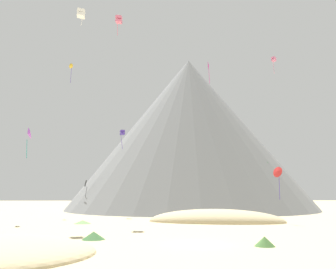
% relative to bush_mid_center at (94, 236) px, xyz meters
% --- Properties ---
extents(ground_plane, '(400.00, 400.00, 0.00)m').
position_rel_bush_mid_center_xyz_m(ground_plane, '(10.26, -3.83, -0.41)').
color(ground_plane, '#C6B284').
extents(dune_foreground_left, '(24.31, 14.82, 4.26)m').
position_rel_bush_mid_center_xyz_m(dune_foreground_left, '(16.84, 21.84, -0.41)').
color(dune_foreground_left, '#C6B284').
rests_on(dune_foreground_left, ground_plane).
extents(bush_mid_center, '(3.41, 3.41, 0.83)m').
position_rel_bush_mid_center_xyz_m(bush_mid_center, '(0.00, 0.00, 0.00)').
color(bush_mid_center, '#386633').
rests_on(bush_mid_center, ground_plane).
extents(bush_near_left, '(2.68, 2.68, 0.88)m').
position_rel_bush_mid_center_xyz_m(bush_near_left, '(16.14, -5.60, 0.03)').
color(bush_near_left, '#477238').
rests_on(bush_near_left, ground_plane).
extents(bush_low_patch, '(3.07, 3.07, 1.08)m').
position_rel_bush_mid_center_xyz_m(bush_low_patch, '(14.16, 18.67, 0.13)').
color(bush_low_patch, '#668C4C').
rests_on(bush_low_patch, ground_plane).
extents(bush_far_left, '(3.53, 3.53, 0.54)m').
position_rel_bush_mid_center_xyz_m(bush_far_left, '(-4.71, 19.63, -0.15)').
color(bush_far_left, '#668C4C').
rests_on(bush_far_left, ground_plane).
extents(rock_massif, '(95.60, 95.60, 46.00)m').
position_rel_bush_mid_center_xyz_m(rock_massif, '(17.02, 67.42, 21.78)').
color(rock_massif, slate).
rests_on(rock_massif, ground_plane).
extents(kite_rainbow_high, '(1.39, 1.33, 4.12)m').
position_rel_bush_mid_center_xyz_m(kite_rainbow_high, '(-0.70, 28.98, 38.83)').
color(kite_rainbow_high, '#E5668C').
extents(kite_gold_high, '(1.29, 0.97, 5.00)m').
position_rel_bush_mid_center_xyz_m(kite_gold_high, '(-14.10, 47.36, 35.50)').
color(kite_gold_high, gold).
extents(kite_black_low, '(0.82, 0.86, 4.74)m').
position_rel_bush_mid_center_xyz_m(kite_black_low, '(-9.76, 49.98, 6.22)').
color(kite_black_low, black).
extents(kite_green_low, '(0.44, 0.64, 4.77)m').
position_rel_bush_mid_center_xyz_m(kite_green_low, '(34.97, 47.99, 10.47)').
color(kite_green_low, green).
extents(kite_violet_mid, '(1.66, 2.14, 5.28)m').
position_rel_bush_mid_center_xyz_m(kite_violet_mid, '(-15.15, 23.20, 14.41)').
color(kite_violet_mid, purple).
extents(kite_indigo_mid, '(1.20, 1.22, 4.30)m').
position_rel_bush_mid_center_xyz_m(kite_indigo_mid, '(-0.35, 39.96, 17.58)').
color(kite_indigo_mid, '#5138B2').
extents(kite_red_low, '(1.47, 1.84, 5.35)m').
position_rel_bush_mid_center_xyz_m(kite_red_low, '(26.59, 18.92, 7.63)').
color(kite_red_low, red).
extents(kite_pink_high, '(1.41, 1.39, 4.51)m').
position_rel_bush_mid_center_xyz_m(kite_pink_high, '(38.02, 48.82, 38.95)').
color(kite_pink_high, pink).
extents(kite_magenta_high, '(0.74, 1.89, 5.41)m').
position_rel_bush_mid_center_xyz_m(kite_magenta_high, '(19.73, 42.72, 34.50)').
color(kite_magenta_high, '#D1339E').
extents(kite_blue_low, '(2.38, 0.98, 4.25)m').
position_rel_bush_mid_center_xyz_m(kite_blue_low, '(5.59, 41.88, 7.39)').
color(kite_blue_low, blue).
extents(kite_white_high, '(1.63, 1.57, 3.06)m').
position_rel_bush_mid_center_xyz_m(kite_white_high, '(-6.78, 21.88, 36.19)').
color(kite_white_high, white).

